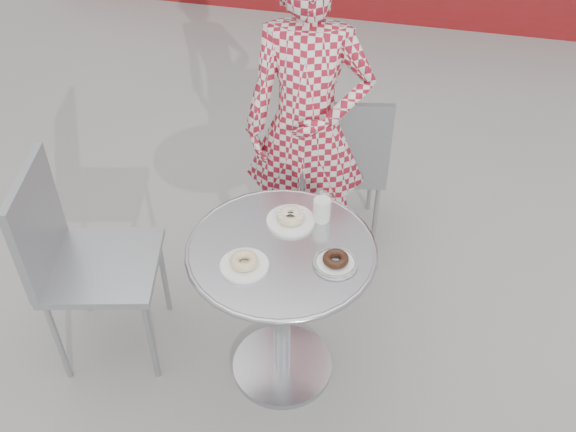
% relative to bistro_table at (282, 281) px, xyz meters
% --- Properties ---
extents(ground, '(60.00, 60.00, 0.00)m').
position_rel_bistro_table_xyz_m(ground, '(-0.04, 0.03, -0.53)').
color(ground, gray).
rests_on(ground, ground).
extents(bistro_table, '(0.69, 0.69, 0.70)m').
position_rel_bistro_table_xyz_m(bistro_table, '(0.00, 0.00, 0.00)').
color(bistro_table, silver).
rests_on(bistro_table, ground).
extents(chair_far, '(0.49, 0.49, 0.87)m').
position_rel_bistro_table_xyz_m(chair_far, '(0.06, 0.92, -0.26)').
color(chair_far, '#9A9DA2').
rests_on(chair_far, ground).
extents(chair_left, '(0.53, 0.53, 0.91)m').
position_rel_bistro_table_xyz_m(chair_left, '(-0.74, -0.03, -0.25)').
color(chair_left, '#9A9DA2').
rests_on(chair_left, ground).
extents(seated_person, '(0.59, 0.42, 1.51)m').
position_rel_bistro_table_xyz_m(seated_person, '(-0.06, 0.70, 0.23)').
color(seated_person, maroon).
rests_on(seated_person, ground).
extents(plate_far, '(0.18, 0.18, 0.05)m').
position_rel_bistro_table_xyz_m(plate_far, '(-0.00, 0.15, 0.19)').
color(plate_far, white).
rests_on(plate_far, bistro_table).
extents(plate_near, '(0.17, 0.17, 0.04)m').
position_rel_bistro_table_xyz_m(plate_near, '(-0.10, -0.12, 0.19)').
color(plate_near, white).
rests_on(plate_near, bistro_table).
extents(plate_checker, '(0.16, 0.16, 0.04)m').
position_rel_bistro_table_xyz_m(plate_checker, '(0.20, -0.03, 0.18)').
color(plate_checker, white).
rests_on(plate_checker, bistro_table).
extents(milk_cup, '(0.07, 0.07, 0.11)m').
position_rel_bistro_table_xyz_m(milk_cup, '(0.11, 0.19, 0.22)').
color(milk_cup, white).
rests_on(milk_cup, bistro_table).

